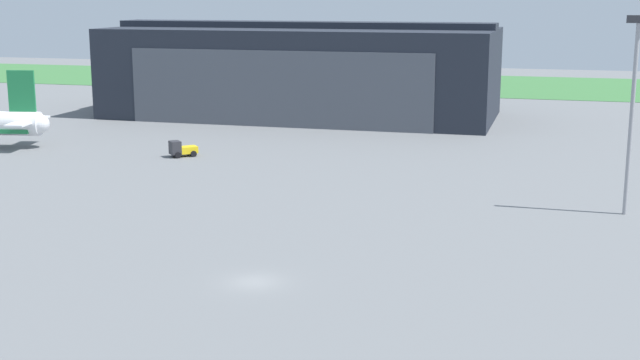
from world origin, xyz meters
TOP-DOWN VIEW (x-y plane):
  - ground_plane at (0.00, 0.00)m, footprint 440.00×440.00m
  - grass_field_strip at (0.00, 164.50)m, footprint 440.00×56.00m
  - maintenance_hangar at (-24.97, 97.05)m, footprint 73.37×31.71m
  - ops_van at (-29.38, 50.32)m, footprint 4.10×4.03m
  - apron_light_mast at (30.78, 32.01)m, footprint 2.40×0.50m

SIDE VIEW (x-z plane):
  - ground_plane at x=0.00m, z-range 0.00..0.00m
  - grass_field_strip at x=0.00m, z-range 0.00..0.08m
  - ops_van at x=-29.38m, z-range -0.06..2.32m
  - maintenance_hangar at x=-24.97m, z-range -0.46..17.63m
  - apron_light_mast at x=30.78m, z-range 1.67..22.79m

